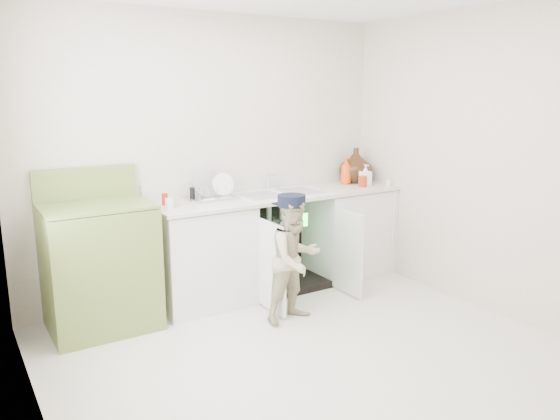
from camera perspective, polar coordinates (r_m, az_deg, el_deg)
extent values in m
plane|color=beige|center=(4.08, 2.61, -14.36)|extent=(3.50, 3.50, 0.00)
cube|color=#C0B5A4|center=(4.98, -7.15, 5.57)|extent=(3.50, 2.50, 0.02)
cube|color=#C0B5A4|center=(2.62, 21.85, -1.37)|extent=(3.50, 2.50, 0.02)
cube|color=#C0B5A4|center=(3.06, -25.20, 0.20)|extent=(2.50, 3.00, 0.02)
cube|color=#C0B5A4|center=(4.89, 19.94, 4.80)|extent=(2.50, 3.00, 0.02)
cube|color=silver|center=(4.78, -8.08, -4.81)|extent=(0.80, 0.60, 0.86)
cube|color=silver|center=(5.59, 7.06, -2.24)|extent=(0.80, 0.60, 0.86)
cube|color=black|center=(5.36, -1.44, -2.78)|extent=(0.80, 0.06, 0.86)
cube|color=black|center=(5.26, 0.09, -7.64)|extent=(0.80, 0.60, 0.06)
cylinder|color=gray|center=(5.18, -1.15, -3.09)|extent=(0.05, 0.05, 0.70)
cylinder|color=gray|center=(5.25, 0.16, -2.88)|extent=(0.05, 0.05, 0.70)
cylinder|color=gray|center=(5.13, -0.20, -1.28)|extent=(0.07, 0.18, 0.07)
cube|color=silver|center=(4.54, -0.82, -6.01)|extent=(0.03, 0.40, 0.76)
cube|color=silver|center=(4.98, 7.09, -4.42)|extent=(0.02, 0.40, 0.76)
cube|color=beige|center=(5.03, 0.10, 1.54)|extent=(2.44, 0.64, 0.03)
cube|color=beige|center=(5.26, -1.59, 3.00)|extent=(2.44, 0.02, 0.15)
cube|color=white|center=(5.03, 0.10, 1.65)|extent=(0.85, 0.55, 0.02)
cube|color=gray|center=(4.93, -1.92, 1.52)|extent=(0.34, 0.40, 0.01)
cube|color=gray|center=(5.14, 2.03, 1.98)|extent=(0.34, 0.40, 0.01)
cylinder|color=silver|center=(5.20, -1.19, 3.06)|extent=(0.03, 0.03, 0.17)
cylinder|color=silver|center=(5.14, -0.85, 3.79)|extent=(0.02, 0.14, 0.02)
cylinder|color=silver|center=(5.27, -0.16, 2.63)|extent=(0.04, 0.04, 0.06)
cylinder|color=white|center=(5.55, 11.75, -1.24)|extent=(0.01, 0.01, 0.70)
cube|color=white|center=(5.54, 11.28, 2.77)|extent=(0.04, 0.02, 0.06)
cube|color=silver|center=(4.83, -7.08, 1.29)|extent=(0.41, 0.27, 0.02)
cylinder|color=silver|center=(4.82, -7.59, 2.12)|extent=(0.26, 0.09, 0.25)
cylinder|color=white|center=(4.87, -5.93, 2.15)|extent=(0.20, 0.05, 0.20)
cylinder|color=silver|center=(4.67, -8.40, 1.69)|extent=(0.01, 0.01, 0.12)
cylinder|color=silver|center=(4.70, -7.49, 1.79)|extent=(0.01, 0.01, 0.12)
cylinder|color=silver|center=(4.73, -6.58, 1.89)|extent=(0.01, 0.01, 0.12)
cylinder|color=silver|center=(4.77, -5.69, 1.99)|extent=(0.01, 0.01, 0.12)
cylinder|color=silver|center=(4.80, -4.82, 2.09)|extent=(0.01, 0.01, 0.12)
imported|color=#422013|center=(5.70, 7.91, 4.65)|extent=(0.34, 0.34, 0.35)
imported|color=#FE460D|center=(5.57, 6.92, 4.10)|extent=(0.11, 0.11, 0.28)
imported|color=white|center=(5.53, 8.91, 3.64)|extent=(0.10, 0.10, 0.21)
cylinder|color=#B12B0F|center=(5.44, 8.65, 2.97)|extent=(0.08, 0.08, 0.11)
cylinder|color=#AB190E|center=(4.62, -11.95, 1.10)|extent=(0.05, 0.05, 0.10)
cylinder|color=#C7B892|center=(4.57, -10.84, 0.90)|extent=(0.06, 0.06, 0.08)
cylinder|color=black|center=(4.75, -9.14, 1.64)|extent=(0.04, 0.04, 0.12)
cube|color=white|center=(4.45, -11.49, 0.62)|extent=(0.05, 0.05, 0.09)
cube|color=olive|center=(4.48, -18.28, -5.81)|extent=(0.80, 0.65, 0.97)
cube|color=olive|center=(4.35, -18.73, 0.45)|extent=(0.80, 0.65, 0.02)
cube|color=olive|center=(4.60, -19.68, 2.67)|extent=(0.80, 0.06, 0.25)
cylinder|color=black|center=(4.16, -20.86, -0.33)|extent=(0.18, 0.18, 0.02)
cylinder|color=silver|center=(4.16, -20.88, -0.17)|extent=(0.21, 0.21, 0.01)
cylinder|color=black|center=(4.47, -21.69, 0.44)|extent=(0.18, 0.18, 0.02)
cylinder|color=silver|center=(4.47, -21.70, 0.59)|extent=(0.21, 0.21, 0.01)
cylinder|color=black|center=(4.25, -15.60, 0.29)|extent=(0.18, 0.18, 0.02)
cylinder|color=silver|center=(4.25, -15.61, 0.45)|extent=(0.21, 0.21, 0.01)
cylinder|color=black|center=(4.55, -16.76, 1.00)|extent=(0.18, 0.18, 0.02)
cylinder|color=silver|center=(4.55, -16.77, 1.15)|extent=(0.21, 0.21, 0.01)
imported|color=beige|center=(4.38, 1.61, -5.18)|extent=(0.54, 0.45, 1.02)
cylinder|color=black|center=(4.26, 1.65, 1.00)|extent=(0.25, 0.25, 0.09)
cube|color=black|center=(4.34, 0.78, 0.75)|extent=(0.18, 0.11, 0.01)
cube|color=black|center=(4.81, 2.56, -1.01)|extent=(0.07, 0.01, 0.14)
cube|color=#26F23F|center=(4.80, 2.61, -1.03)|extent=(0.06, 0.00, 0.12)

